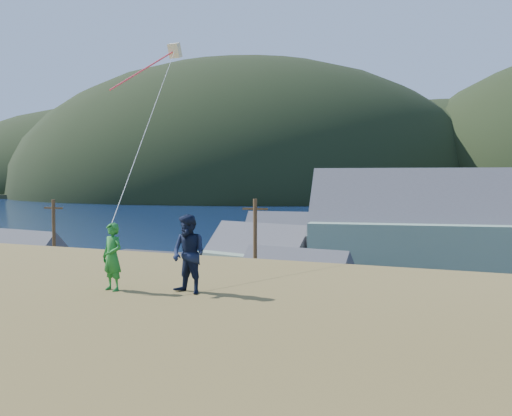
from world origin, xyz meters
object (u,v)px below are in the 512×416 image
(wharf, at_px, (350,253))
(kite_flyer_navy, at_px, (189,254))
(shed_palegreen_near, at_px, (257,261))
(kite_flyer_green, at_px, (112,257))
(shed_palegreen_far, at_px, (299,246))
(shed_teal, at_px, (20,261))
(shed_white, at_px, (292,289))

(wharf, xyz_separation_m, kite_flyer_navy, (10.46, -58.25, 7.64))
(wharf, height_order, shed_palegreen_near, shed_palegreen_near)
(kite_flyer_green, bearing_deg, shed_palegreen_near, 120.37)
(shed_palegreen_near, height_order, kite_flyer_navy, kite_flyer_navy)
(wharf, height_order, shed_palegreen_far, shed_palegreen_far)
(shed_teal, bearing_deg, shed_palegreen_far, 43.24)
(shed_palegreen_near, distance_m, kite_flyer_navy, 36.89)
(shed_teal, relative_size, shed_palegreen_far, 0.69)
(shed_teal, distance_m, shed_palegreen_near, 21.77)
(kite_flyer_green, height_order, kite_flyer_navy, kite_flyer_navy)
(wharf, xyz_separation_m, shed_palegreen_far, (-1.66, -14.72, 2.48))
(shed_white, bearing_deg, kite_flyer_green, -74.12)
(shed_palegreen_near, bearing_deg, shed_teal, -148.86)
(wharf, xyz_separation_m, shed_white, (4.18, -33.39, 1.88))
(shed_teal, relative_size, kite_flyer_green, 5.27)
(shed_teal, bearing_deg, shed_palegreen_near, 24.02)
(shed_palegreen_near, relative_size, shed_white, 1.35)
(kite_flyer_navy, bearing_deg, wharf, 112.73)
(shed_palegreen_near, xyz_separation_m, kite_flyer_green, (10.99, -34.57, 5.34))
(kite_flyer_green, bearing_deg, shed_white, 112.80)
(shed_teal, relative_size, shed_white, 1.03)
(kite_flyer_green, distance_m, kite_flyer_navy, 1.85)
(wharf, relative_size, shed_palegreen_near, 2.40)
(shed_teal, height_order, shed_palegreen_far, shed_palegreen_far)
(shed_white, bearing_deg, kite_flyer_navy, -70.00)
(shed_white, relative_size, shed_palegreen_far, 0.67)
(wharf, height_order, kite_flyer_green, kite_flyer_green)
(wharf, height_order, shed_teal, shed_teal)
(shed_palegreen_far, bearing_deg, shed_white, -79.02)
(shed_teal, xyz_separation_m, shed_palegreen_far, (21.50, 15.69, 0.65))
(shed_teal, bearing_deg, shed_white, 0.91)
(wharf, distance_m, kite_flyer_navy, 59.67)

